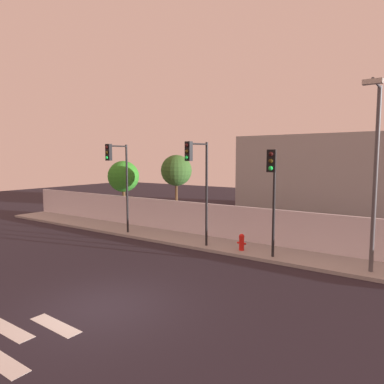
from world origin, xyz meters
TOP-DOWN VIEW (x-y plane):
  - ground_plane at (0.00, 0.00)m, footprint 80.00×80.00m
  - sidewalk at (0.00, 8.20)m, footprint 36.00×2.40m
  - perimeter_wall at (0.00, 9.49)m, footprint 36.00×0.18m
  - traffic_light_left at (-6.66, 6.89)m, footprint 0.35×1.53m
  - traffic_light_center at (-1.32, 6.94)m, footprint 0.50×1.42m
  - traffic_light_right at (2.42, 6.96)m, footprint 0.52×1.35m
  - street_lamp_curbside at (6.13, 7.50)m, footprint 0.60×1.90m
  - fire_hydrant at (0.67, 7.71)m, footprint 0.44×0.26m
  - roadside_tree_leftmost at (-9.78, 10.35)m, footprint 2.15×2.15m
  - roadside_tree_midleft at (-5.17, 10.35)m, footprint 1.91×1.91m
  - low_building_distant at (-0.32, 23.49)m, footprint 12.15×6.00m

SIDE VIEW (x-z plane):
  - ground_plane at x=0.00m, z-range 0.00..0.00m
  - sidewalk at x=0.00m, z-range 0.00..0.15m
  - fire_hydrant at x=0.67m, z-range 0.18..0.96m
  - perimeter_wall at x=0.00m, z-range 0.15..1.95m
  - low_building_distant at x=-0.32m, z-range 0.00..6.32m
  - roadside_tree_leftmost at x=-9.78m, z-range 1.04..5.30m
  - traffic_light_right at x=2.42m, z-range 1.22..5.88m
  - roadside_tree_midleft at x=-5.17m, z-range 1.35..6.01m
  - traffic_light_center at x=-1.32m, z-range 1.30..6.38m
  - traffic_light_left at x=-6.66m, z-range 1.30..6.38m
  - street_lamp_curbside at x=6.13m, z-range 0.77..7.71m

